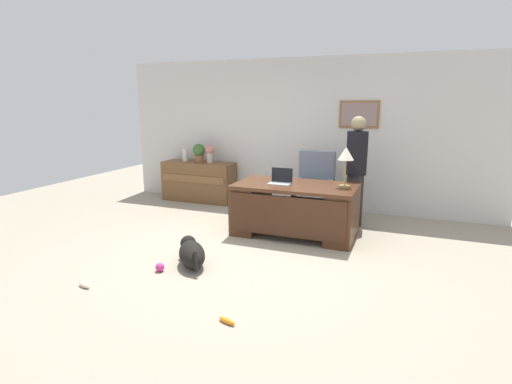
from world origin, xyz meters
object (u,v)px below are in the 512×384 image
potted_plant (199,152)px  dog_toy_bone (227,321)px  dog_lying (191,253)px  desk (295,208)px  dog_toy_plush (84,285)px  laptop (281,180)px  vase_empty (185,155)px  person_standing (356,170)px  dog_toy_ball (160,267)px  vase_with_flowers (210,153)px  armchair (314,190)px  desk_lamp (346,156)px  credenza (199,181)px

potted_plant → dog_toy_bone: (2.46, -3.91, -0.95)m
dog_lying → potted_plant: 3.35m
desk → dog_toy_plush: size_ratio=10.22×
dog_lying → potted_plant: bearing=117.4°
laptop → vase_empty: (-2.43, 1.34, 0.09)m
person_standing → dog_toy_plush: person_standing is taller
dog_toy_ball → vase_with_flowers: bearing=107.6°
armchair → dog_lying: 2.66m
desk → desk_lamp: 1.05m
armchair → dog_toy_bone: armchair is taller
person_standing → desk_lamp: 0.77m
vase_empty → desk_lamp: bearing=-20.2°
armchair → dog_lying: size_ratio=1.77×
desk → laptop: (-0.22, -0.01, 0.40)m
desk → vase_empty: vase_empty is taller
desk → person_standing: size_ratio=1.02×
armchair → dog_toy_plush: (-1.66, -3.42, -0.48)m
dog_lying → vase_empty: size_ratio=2.57×
vase_with_flowers → potted_plant: (-0.24, 0.00, -0.00)m
desk → dog_toy_ball: (-1.08, -1.85, -0.36)m
person_standing → dog_toy_plush: (-2.34, -3.31, -0.87)m
vase_with_flowers → dog_toy_ball: size_ratio=3.36×
person_standing → laptop: person_standing is taller
desk → laptop: 0.46m
credenza → laptop: bearing=-32.0°
laptop → dog_lying: bearing=-111.6°
laptop → desk_lamp: 0.99m
armchair → potted_plant: bearing=170.2°
laptop → person_standing: bearing=40.2°
credenza → dog_toy_plush: bearing=-78.7°
dog_lying → dog_toy_plush: (-0.76, -0.95, -0.13)m
laptop → dog_toy_plush: laptop is taller
person_standing → credenza: bearing=170.5°
person_standing → desk_lamp: size_ratio=3.05×
desk → laptop: size_ratio=5.48×
credenza → dog_toy_plush: (0.76, -3.83, -0.36)m
dog_toy_ball → potted_plant: bearing=111.4°
person_standing → armchair: bearing=170.9°
armchair → person_standing: bearing=-9.1°
person_standing → vase_with_flowers: person_standing is taller
armchair → dog_toy_plush: size_ratio=6.60×
potted_plant → dog_toy_ball: potted_plant is taller
person_standing → desk_lamp: (-0.06, -0.71, 0.31)m
potted_plant → dog_toy_ball: size_ratio=3.51×
dog_lying → credenza: bearing=117.8°
desk_lamp → dog_toy_bone: desk_lamp is taller
laptop → potted_plant: size_ratio=0.89×
credenza → person_standing: 3.18m
dog_toy_bone → desk_lamp: bearing=78.2°
person_standing → potted_plant: (-3.08, 0.52, 0.08)m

